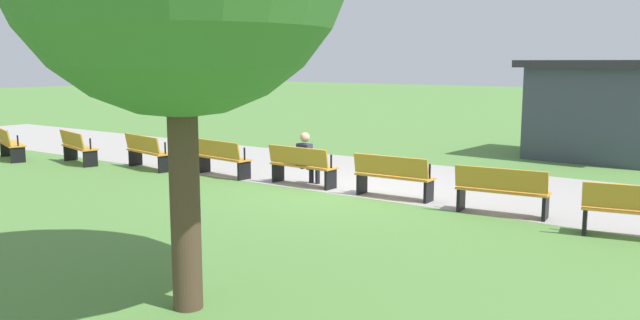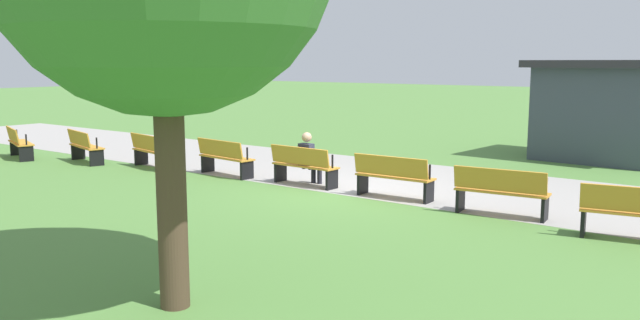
{
  "view_description": "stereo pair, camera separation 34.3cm",
  "coord_description": "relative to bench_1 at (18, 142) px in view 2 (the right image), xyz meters",
  "views": [
    {
      "loc": [
        7.37,
        -11.36,
        2.74
      ],
      "look_at": [
        -0.0,
        -1.0,
        0.8
      ],
      "focal_mm": 36.17,
      "sensor_mm": 36.0,
      "label": 1
    },
    {
      "loc": [
        7.65,
        -11.15,
        2.74
      ],
      "look_at": [
        -0.0,
        -1.0,
        0.8
      ],
      "focal_mm": 36.17,
      "sensor_mm": 36.0,
      "label": 2
    }
  ],
  "objects": [
    {
      "name": "bench_5",
      "position": [
        9.06,
        1.68,
        0.0
      ],
      "size": [
        1.65,
        0.53,
        0.89
      ],
      "rotation": [
        0.0,
        0.0,
        -0.04
      ],
      "color": "orange",
      "rests_on": "ground"
    },
    {
      "name": "kiosk",
      "position": [
        13.5,
        9.74,
        0.96
      ],
      "size": [
        4.16,
        3.43,
        2.79
      ],
      "rotation": [
        0.0,
        0.0,
        -0.07
      ],
      "color": "#38424C",
      "rests_on": "ground"
    },
    {
      "name": "bench_4",
      "position": [
        6.76,
        1.51,
        0.0
      ],
      "size": [
        1.67,
        0.65,
        0.89
      ],
      "rotation": [
        0.0,
        0.0,
        -0.11
      ],
      "color": "orange",
      "rests_on": "ground"
    },
    {
      "name": "bench_7",
      "position": [
        13.68,
        1.51,
        0.0
      ],
      "size": [
        1.67,
        0.65,
        0.89
      ],
      "rotation": [
        0.0,
        0.0,
        0.11
      ],
      "color": "orange",
      "rests_on": "ground"
    },
    {
      "name": "bench_3",
      "position": [
        4.47,
        1.18,
        0.0
      ],
      "size": [
        1.69,
        0.76,
        0.89
      ],
      "rotation": [
        0.0,
        0.0,
        -0.18
      ],
      "color": "orange",
      "rests_on": "ground"
    },
    {
      "name": "bench_8",
      "position": [
        15.97,
        1.18,
        0.0
      ],
      "size": [
        1.69,
        0.76,
        0.89
      ],
      "rotation": [
        0.0,
        0.0,
        0.18
      ],
      "color": "orange",
      "rests_on": "ground"
    },
    {
      "name": "person_seated",
      "position": [
        9.11,
        1.82,
        0.17
      ],
      "size": [
        0.33,
        0.53,
        1.2
      ],
      "rotation": [
        0.0,
        0.0,
        -0.04
      ],
      "color": "#2D3347",
      "rests_on": "ground"
    },
    {
      "name": "ground_plane",
      "position": [
        10.22,
        1.77,
        -0.47
      ],
      "size": [
        120.0,
        120.0,
        0.0
      ],
      "primitive_type": "plane",
      "color": "#54843D"
    },
    {
      "name": "bench_1",
      "position": [
        0.0,
        0.0,
        0.0
      ],
      "size": [
        1.69,
        0.98,
        0.89
      ],
      "rotation": [
        0.0,
        0.0,
        -0.33
      ],
      "color": "orange",
      "rests_on": "ground"
    },
    {
      "name": "bench_2",
      "position": [
        2.21,
        0.67,
        0.0
      ],
      "size": [
        1.7,
        0.87,
        0.89
      ],
      "rotation": [
        0.0,
        0.0,
        -0.26
      ],
      "color": "orange",
      "rests_on": "ground"
    },
    {
      "name": "path_paving",
      "position": [
        10.22,
        3.74,
        -0.46
      ],
      "size": [
        39.7,
        4.75,
        0.01
      ],
      "primitive_type": "cube",
      "color": "#A39E99",
      "rests_on": "ground"
    },
    {
      "name": "bench_6",
      "position": [
        11.37,
        1.68,
        0.0
      ],
      "size": [
        1.65,
        0.53,
        0.89
      ],
      "rotation": [
        0.0,
        0.0,
        0.04
      ],
      "color": "orange",
      "rests_on": "ground"
    }
  ]
}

